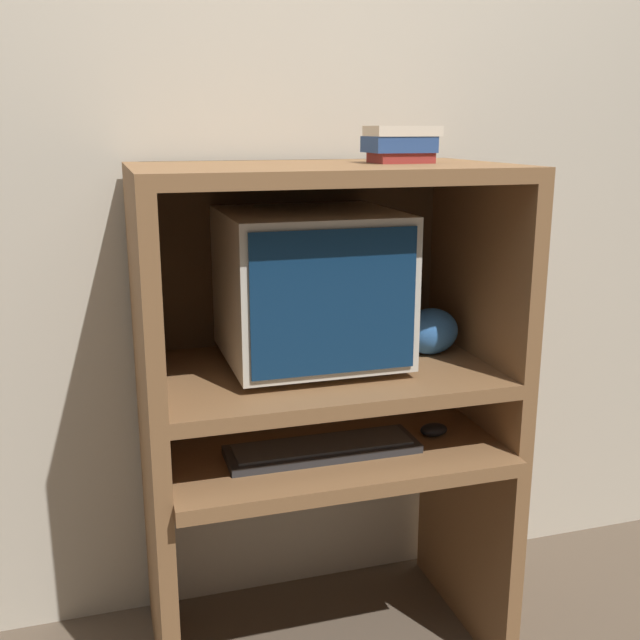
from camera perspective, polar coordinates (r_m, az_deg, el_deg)
The scene contains 9 objects.
wall_back at distance 2.14m, azimuth -2.48°, elevation 11.65°, with size 6.00×0.06×2.60m.
desk_base at distance 2.04m, azimuth 0.47°, elevation -14.80°, with size 0.91×0.59×0.63m.
desk_monitor_shelf at distance 1.92m, azimuth 0.19°, elevation -4.75°, with size 0.91×0.56×0.18m.
hutch_upper at distance 1.86m, azimuth -0.07°, elevation 6.76°, with size 0.91×0.56×0.51m.
crt_monitor at distance 1.89m, azimuth -0.79°, elevation 2.59°, with size 0.43×0.42×0.39m.
keyboard at distance 1.85m, azimuth 0.18°, elevation -9.76°, with size 0.47×0.14×0.03m.
mouse at distance 1.97m, azimuth 8.66°, elevation -8.26°, with size 0.07×0.05×0.03m.
snack_bag at distance 2.02m, azimuth 8.42°, elevation -0.85°, with size 0.15×0.11×0.12m.
book_stack at distance 1.89m, azimuth 6.13°, elevation 13.21°, with size 0.17×0.13×0.09m.
Camera 1 is at (-0.53, -1.46, 1.40)m, focal length 42.00 mm.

